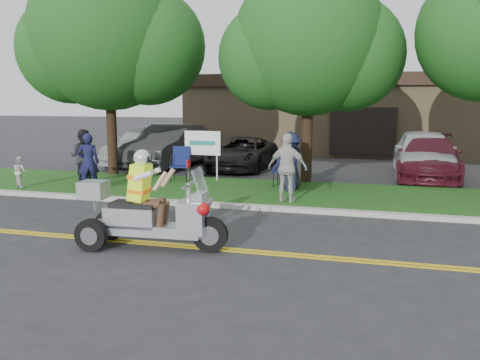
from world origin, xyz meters
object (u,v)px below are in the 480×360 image
(lawn_chair_b, at_px, (181,161))
(spectator_adult_mid, at_px, (83,157))
(lawn_chair_a, at_px, (285,166))
(spectator_adult_left, at_px, (88,162))
(parked_car_far_left, at_px, (148,144))
(parked_car_far_right, at_px, (424,153))
(parked_car_left, at_px, (170,146))
(trike_scooter, at_px, (146,214))
(parked_car_right, at_px, (429,157))
(parked_car_mid, at_px, (242,153))
(spectator_adult_right, at_px, (288,168))

(lawn_chair_b, relative_size, spectator_adult_mid, 0.65)
(lawn_chair_a, xyz_separation_m, spectator_adult_left, (-5.47, -2.36, 0.23))
(parked_car_far_left, distance_m, parked_car_far_right, 11.14)
(spectator_adult_mid, distance_m, parked_car_left, 5.09)
(trike_scooter, relative_size, parked_car_right, 0.56)
(parked_car_left, bearing_deg, parked_car_mid, 7.42)
(parked_car_right, xyz_separation_m, parked_car_far_right, (-0.15, 0.38, 0.12))
(parked_car_far_left, bearing_deg, trike_scooter, -60.43)
(spectator_adult_left, height_order, parked_car_far_left, spectator_adult_left)
(lawn_chair_b, bearing_deg, parked_car_far_right, 16.69)
(lawn_chair_a, relative_size, parked_car_far_right, 0.22)
(trike_scooter, xyz_separation_m, spectator_adult_right, (1.88, 4.58, 0.35))
(parked_car_far_right, bearing_deg, lawn_chair_b, -154.78)
(spectator_adult_left, bearing_deg, lawn_chair_a, 175.74)
(spectator_adult_left, bearing_deg, lawn_chair_b, -155.14)
(lawn_chair_a, bearing_deg, lawn_chair_b, -175.95)
(parked_car_far_left, relative_size, parked_car_far_right, 1.03)
(trike_scooter, relative_size, parked_car_left, 0.54)
(trike_scooter, distance_m, spectator_adult_mid, 7.55)
(spectator_adult_left, height_order, parked_car_right, spectator_adult_left)
(parked_car_right, relative_size, parked_car_far_right, 1.02)
(lawn_chair_b, relative_size, spectator_adult_right, 0.62)
(lawn_chair_a, height_order, spectator_adult_right, spectator_adult_right)
(trike_scooter, bearing_deg, parked_car_right, 56.81)
(spectator_adult_left, relative_size, spectator_adult_mid, 0.98)
(lawn_chair_b, bearing_deg, parked_car_mid, 65.21)
(parked_car_far_right, bearing_deg, parked_car_mid, 179.64)
(lawn_chair_b, distance_m, spectator_adult_left, 3.16)
(lawn_chair_b, height_order, parked_car_mid, parked_car_mid)
(spectator_adult_left, xyz_separation_m, parked_car_mid, (2.99, 6.30, -0.32))
(spectator_adult_left, relative_size, parked_car_mid, 0.37)
(parked_car_right, bearing_deg, spectator_adult_right, -120.75)
(parked_car_mid, bearing_deg, lawn_chair_b, -105.01)
(parked_car_far_left, distance_m, parked_car_right, 11.31)
(parked_car_left, distance_m, parked_car_mid, 3.02)
(lawn_chair_a, xyz_separation_m, parked_car_left, (-5.47, 3.72, 0.14))
(spectator_adult_mid, bearing_deg, trike_scooter, 117.35)
(lawn_chair_b, height_order, parked_car_far_right, parked_car_far_right)
(lawn_chair_b, xyz_separation_m, spectator_adult_mid, (-2.78, -1.42, 0.24))
(lawn_chair_a, xyz_separation_m, spectator_adult_mid, (-6.33, -1.29, 0.24))
(spectator_adult_left, bearing_deg, parked_car_far_right, -174.98)
(trike_scooter, relative_size, parked_car_far_right, 0.57)
(lawn_chair_a, bearing_deg, parked_car_far_left, 153.73)
(spectator_adult_mid, xyz_separation_m, parked_car_far_left, (-0.43, 5.60, -0.09))
(lawn_chair_b, bearing_deg, lawn_chair_a, -11.17)
(spectator_adult_left, height_order, parked_car_mid, spectator_adult_left)
(lawn_chair_b, height_order, parked_car_right, parked_car_right)
(trike_scooter, distance_m, parked_car_far_left, 12.50)
(lawn_chair_b, distance_m, spectator_adult_right, 4.79)
(spectator_adult_mid, bearing_deg, lawn_chair_b, -166.65)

